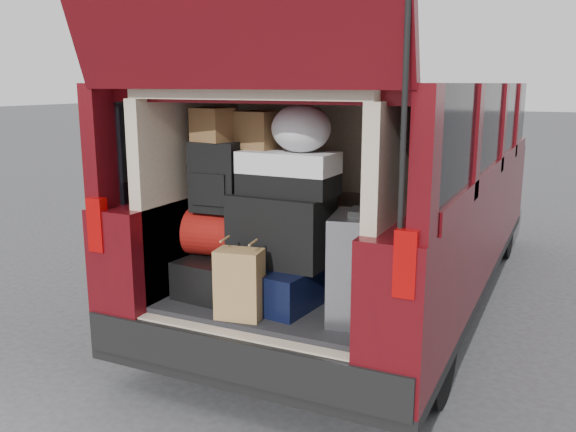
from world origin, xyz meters
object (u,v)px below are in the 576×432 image
(red_duffel, at_px, (223,233))
(backpack, at_px, (216,177))
(kraft_bag, at_px, (239,284))
(navy_hardshell, at_px, (282,284))
(silver_roller, at_px, (355,268))
(black_soft_case, at_px, (281,229))
(twotone_duffel, at_px, (288,173))
(black_hardshell, at_px, (226,274))

(red_duffel, height_order, backpack, backpack)
(kraft_bag, bearing_deg, backpack, 127.71)
(navy_hardshell, xyz_separation_m, backpack, (-0.42, -0.01, 0.59))
(silver_roller, xyz_separation_m, backpack, (-0.87, 0.05, 0.42))
(black_soft_case, distance_m, twotone_duffel, 0.32)
(red_duffel, bearing_deg, kraft_bag, -54.66)
(kraft_bag, distance_m, red_duffel, 0.47)
(silver_roller, height_order, kraft_bag, silver_roller)
(twotone_duffel, bearing_deg, backpack, -170.38)
(black_soft_case, bearing_deg, twotone_duffel, 39.27)
(black_soft_case, height_order, backpack, backpack)
(black_hardshell, height_order, silver_roller, silver_roller)
(silver_roller, distance_m, kraft_bag, 0.62)
(navy_hardshell, relative_size, backpack, 1.28)
(black_hardshell, xyz_separation_m, silver_roller, (0.84, -0.08, 0.17))
(navy_hardshell, relative_size, kraft_bag, 1.38)
(black_hardshell, relative_size, twotone_duffel, 1.04)
(kraft_bag, relative_size, black_soft_case, 0.68)
(silver_roller, xyz_separation_m, twotone_duffel, (-0.44, 0.11, 0.46))
(silver_roller, xyz_separation_m, kraft_bag, (-0.56, -0.25, -0.10))
(navy_hardshell, bearing_deg, backpack, -172.57)
(twotone_duffel, bearing_deg, black_soft_case, -141.30)
(silver_roller, bearing_deg, twotone_duffel, 155.17)
(silver_roller, relative_size, backpack, 1.40)
(navy_hardshell, xyz_separation_m, black_soft_case, (-0.02, 0.03, 0.31))
(black_hardshell, height_order, red_duffel, red_duffel)
(black_hardshell, xyz_separation_m, red_duffel, (-0.02, 0.00, 0.25))
(black_hardshell, bearing_deg, navy_hardshell, 1.62)
(navy_hardshell, xyz_separation_m, twotone_duffel, (0.01, 0.06, 0.63))
(black_hardshell, height_order, kraft_bag, kraft_bag)
(black_hardshell, xyz_separation_m, kraft_bag, (0.28, -0.32, 0.08))
(kraft_bag, distance_m, backpack, 0.67)
(navy_hardshell, distance_m, black_soft_case, 0.31)
(black_soft_case, bearing_deg, red_duffel, -177.13)
(navy_hardshell, height_order, backpack, backpack)
(backpack, bearing_deg, kraft_bag, -46.89)
(kraft_bag, xyz_separation_m, red_duffel, (-0.30, 0.32, 0.17))
(black_hardshell, bearing_deg, red_duffel, 179.79)
(silver_roller, xyz_separation_m, black_soft_case, (-0.47, 0.09, 0.14))
(kraft_bag, bearing_deg, silver_roller, 14.74)
(silver_roller, distance_m, red_duffel, 0.86)
(red_duffel, bearing_deg, navy_hardshell, -10.80)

